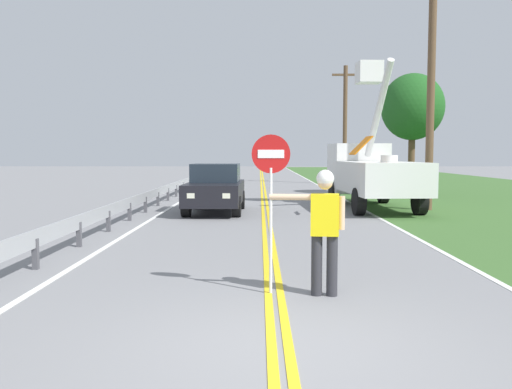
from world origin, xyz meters
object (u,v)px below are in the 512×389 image
(flagger_worker, at_px, (324,224))
(utility_bucket_truck, at_px, (370,170))
(utility_pole_near, at_px, (431,84))
(roadside_tree_verge, at_px, (413,107))
(stop_sign_paddle, at_px, (271,178))
(oncoming_sedan_nearest, at_px, (215,189))
(utility_pole_mid, at_px, (345,123))

(flagger_worker, xyz_separation_m, utility_bucket_truck, (3.28, 12.65, 0.37))
(flagger_worker, height_order, utility_bucket_truck, utility_bucket_truck)
(utility_bucket_truck, relative_size, utility_pole_near, 0.79)
(flagger_worker, distance_m, roadside_tree_verge, 19.70)
(stop_sign_paddle, xyz_separation_m, utility_bucket_truck, (4.04, 12.55, -0.29))
(oncoming_sedan_nearest, bearing_deg, utility_pole_near, 6.42)
(utility_pole_near, bearing_deg, stop_sign_paddle, -117.22)
(utility_bucket_truck, bearing_deg, stop_sign_paddle, -107.85)
(stop_sign_paddle, distance_m, utility_pole_near, 13.40)
(stop_sign_paddle, height_order, oncoming_sedan_nearest, stop_sign_paddle)
(utility_bucket_truck, bearing_deg, utility_pole_near, -25.01)
(utility_pole_near, relative_size, utility_pole_mid, 1.10)
(stop_sign_paddle, xyz_separation_m, utility_pole_mid, (5.58, 28.24, 2.42))
(stop_sign_paddle, bearing_deg, utility_bucket_truck, 72.15)
(utility_pole_near, distance_m, utility_pole_mid, 16.60)
(utility_pole_near, bearing_deg, utility_pole_mid, 91.42)
(flagger_worker, xyz_separation_m, stop_sign_paddle, (-0.76, 0.10, 0.66))
(stop_sign_paddle, bearing_deg, roadside_tree_verge, 68.38)
(utility_bucket_truck, xyz_separation_m, utility_pole_near, (1.95, -0.91, 3.12))
(stop_sign_paddle, distance_m, utility_pole_mid, 28.88)
(roadside_tree_verge, bearing_deg, utility_pole_mid, 99.32)
(oncoming_sedan_nearest, xyz_separation_m, utility_pole_mid, (7.28, 17.46, 3.29))
(oncoming_sedan_nearest, bearing_deg, flagger_worker, -77.23)
(utility_pole_near, height_order, utility_pole_mid, utility_pole_near)
(utility_pole_near, bearing_deg, oncoming_sedan_nearest, -173.58)
(flagger_worker, relative_size, stop_sign_paddle, 0.78)
(utility_pole_near, distance_m, roadside_tree_verge, 6.70)
(flagger_worker, height_order, oncoming_sedan_nearest, flagger_worker)
(flagger_worker, bearing_deg, oncoming_sedan_nearest, 102.77)
(flagger_worker, bearing_deg, utility_pole_near, 66.00)
(utility_pole_near, height_order, roadside_tree_verge, utility_pole_near)
(oncoming_sedan_nearest, height_order, roadside_tree_verge, roadside_tree_verge)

